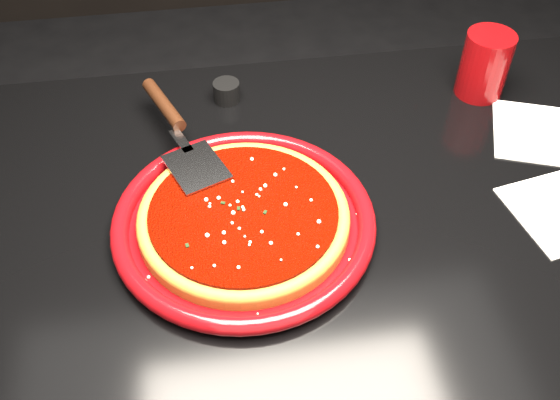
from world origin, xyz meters
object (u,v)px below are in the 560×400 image
object	(u,v)px
pizza_server	(180,131)
cup	(485,65)
ramekin	(227,91)
plate	(244,221)
table	(313,328)

from	to	relation	value
pizza_server	cup	distance (m)	0.57
pizza_server	ramekin	size ratio (longest dim) A/B	6.92
plate	ramekin	bearing A→B (deg)	89.39
pizza_server	cup	world-z (taller)	cup
plate	ramekin	xyz separation A→B (m)	(0.00, 0.32, 0.00)
table	pizza_server	distance (m)	0.50
table	ramekin	bearing A→B (deg)	113.68
table	cup	bearing A→B (deg)	34.35
cup	ramekin	distance (m)	0.48
plate	cup	world-z (taller)	cup
cup	ramekin	bearing A→B (deg)	174.26
cup	ramekin	size ratio (longest dim) A/B	2.50
table	ramekin	distance (m)	0.50
plate	cup	bearing A→B (deg)	29.88
pizza_server	cup	bearing A→B (deg)	-12.77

